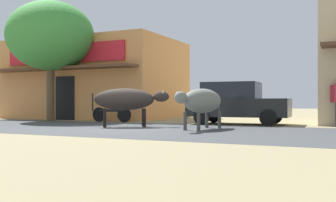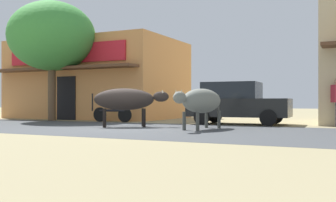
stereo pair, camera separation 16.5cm
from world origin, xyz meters
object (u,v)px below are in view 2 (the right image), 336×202
at_px(parked_hatchback_car, 237,103).
at_px(cow_near_brown, 126,100).
at_px(cow_far_dark, 201,101).
at_px(roadside_tree, 52,36).
at_px(parked_motorcycle, 113,111).

xyz_separation_m(parked_hatchback_car, cow_near_brown, (-3.03, -3.33, 0.11)).
relative_size(cow_near_brown, cow_far_dark, 0.90).
bearing_deg(parked_hatchback_car, roadside_tree, -174.91).
bearing_deg(roadside_tree, parked_motorcycle, 0.33).
height_order(roadside_tree, cow_near_brown, roadside_tree).
bearing_deg(cow_far_dark, parked_hatchback_car, 86.32).
bearing_deg(parked_motorcycle, roadside_tree, -179.67).
bearing_deg(roadside_tree, parked_hatchback_car, 5.09).
height_order(cow_near_brown, cow_far_dark, cow_near_brown).
relative_size(roadside_tree, parked_motorcycle, 2.95).
bearing_deg(cow_far_dark, cow_near_brown, 179.75).
bearing_deg(parked_hatchback_car, cow_near_brown, -132.28).
distance_m(parked_hatchback_car, parked_motorcycle, 5.35).
xyz_separation_m(roadside_tree, cow_near_brown, (5.63, -2.56, -2.98)).
bearing_deg(roadside_tree, cow_far_dark, -16.96).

